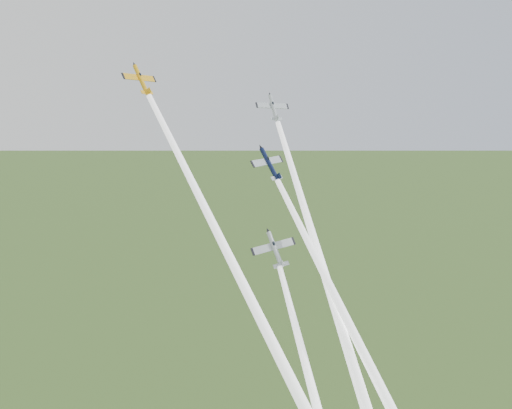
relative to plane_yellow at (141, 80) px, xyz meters
name	(u,v)px	position (x,y,z in m)	size (l,w,h in m)	color
plane_yellow	(141,80)	(0.00, 0.00, 0.00)	(7.25, 7.19, 1.14)	#F7AD15
smoke_trail_yellow	(253,305)	(10.07, -21.84, -34.46)	(2.24, 2.24, 77.64)	white
plane_navy	(269,164)	(18.54, -11.24, -14.07)	(7.72, 7.66, 1.21)	#0D1639
smoke_trail_navy	(372,369)	(26.21, -31.29, -44.82)	(2.24, 2.24, 68.61)	white
plane_silver_right	(273,107)	(24.32, -2.03, -5.08)	(6.74, 6.69, 1.06)	#B4BCC3
smoke_trail_silver_right	(337,315)	(23.99, -24.71, -37.58)	(2.24, 2.24, 72.85)	white
plane_silver_low	(275,249)	(18.73, -13.10, -28.69)	(8.29, 8.23, 1.30)	#A9B1B7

